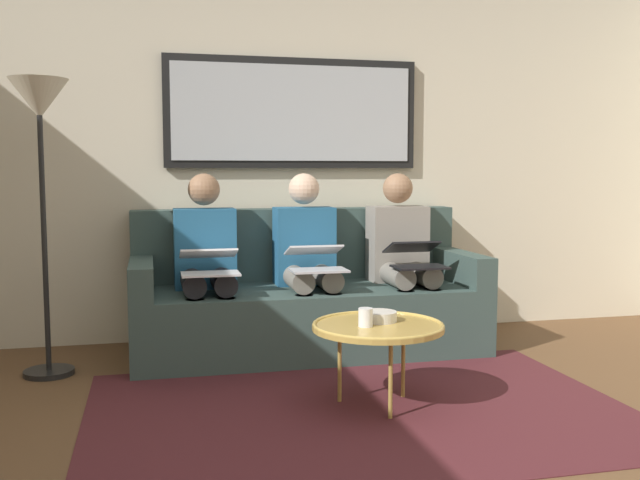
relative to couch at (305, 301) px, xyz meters
The scene contains 14 objects.
wall_rear 1.10m from the couch, 90.00° to the right, with size 6.00×0.12×2.60m, color beige.
area_rug 1.30m from the couch, 90.00° to the left, with size 2.60×1.80×0.01m, color #4C1E23.
couch is the anchor object (origin of this frame).
framed_mirror 1.30m from the couch, 90.00° to the right, with size 1.75×0.05×0.75m.
coffee_table 1.22m from the couch, 94.77° to the left, with size 0.65×0.65×0.42m.
cup 1.25m from the couch, 91.37° to the left, with size 0.07×0.07×0.09m, color silver.
bowl 1.16m from the couch, 96.51° to the left, with size 0.18×0.18×0.05m, color beige.
person_left 0.71m from the couch, behind, with size 0.38×0.58×1.14m.
laptop_black 0.78m from the couch, 154.57° to the left, with size 0.32×0.36×0.16m.
person_middle 0.31m from the couch, 90.00° to the left, with size 0.38×0.58×1.14m.
laptop_silver 0.44m from the couch, 90.00° to the left, with size 0.33×0.35×0.15m.
person_right 0.71m from the couch, ahead, with size 0.38×0.58×1.14m.
laptop_white 0.78m from the couch, 26.11° to the left, with size 0.33×0.33×0.15m.
standing_lamp 1.90m from the couch, ahead, with size 0.32×0.32×1.66m.
Camera 1 is at (0.97, 2.38, 1.15)m, focal length 40.22 mm.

